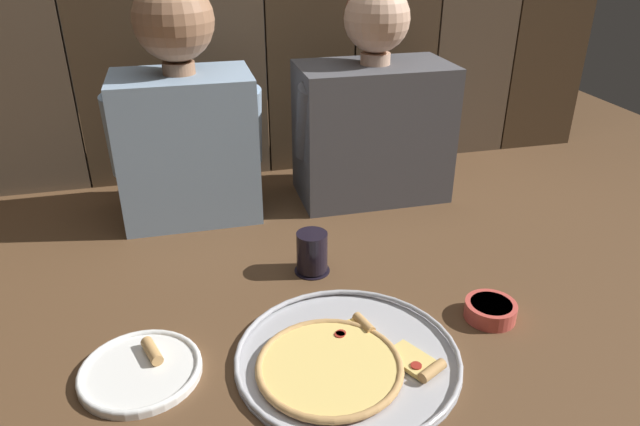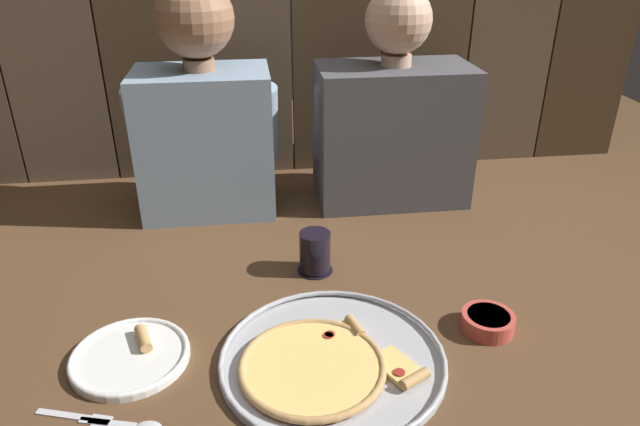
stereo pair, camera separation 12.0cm
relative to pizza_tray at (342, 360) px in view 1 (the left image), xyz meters
The scene contains 7 objects.
ground_plane 0.16m from the pizza_tray, 80.59° to the left, with size 3.20×3.20×0.00m, color brown.
pizza_tray is the anchor object (origin of this frame).
dinner_plate 0.36m from the pizza_tray, behind, with size 0.22×0.22×0.03m.
drinking_glass 0.32m from the pizza_tray, 86.71° to the left, with size 0.08×0.08×0.10m.
dipping_bowl 0.34m from the pizza_tray, 10.41° to the left, with size 0.10×0.10×0.04m.
diner_left 0.78m from the pizza_tray, 108.37° to the left, with size 0.39×0.24×0.62m.
diner_right 0.79m from the pizza_tray, 67.81° to the left, with size 0.45×0.24×0.59m.
Camera 1 is at (-0.26, -0.94, 0.72)m, focal length 32.29 mm.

